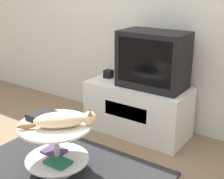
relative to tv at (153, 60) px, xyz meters
The scene contains 8 objects.
ground_plane 1.35m from the tv, 102.15° to the right, with size 12.00×12.00×0.00m, color #7F664C.
rug 1.34m from the tv, 102.15° to the right, with size 1.54×1.21×0.02m.
tv_stand 0.53m from the tv, behind, with size 1.01×0.47×0.50m.
tv is the anchor object (origin of this frame).
speaker 0.56m from the tv, behind, with size 0.08×0.08×0.08m.
coffee_table 1.17m from the tv, 104.90° to the right, with size 0.56×0.56×0.42m.
dvd_box 1.13m from the tv, 111.54° to the right, with size 0.22×0.20×0.05m.
cat 1.07m from the tv, 100.40° to the right, with size 0.44×0.44×0.13m.
Camera 1 is at (1.52, -1.44, 1.46)m, focal length 50.00 mm.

